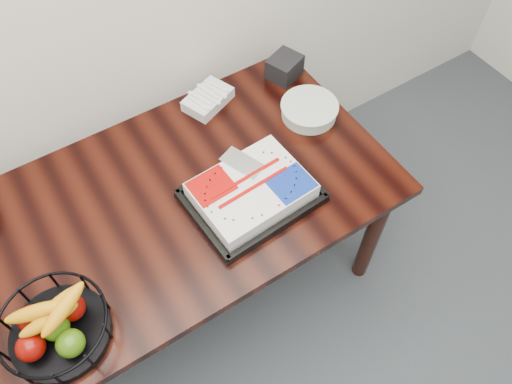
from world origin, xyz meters
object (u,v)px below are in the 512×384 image
plate_stack (309,110)px  napkin_box (284,67)px  cake_tray (251,192)px  fruit_basket (55,327)px  table (153,224)px

plate_stack → napkin_box: size_ratio=1.74×
plate_stack → napkin_box: (0.05, 0.25, 0.02)m
cake_tray → fruit_basket: 0.76m
cake_tray → napkin_box: (0.46, 0.47, 0.01)m
fruit_basket → plate_stack: fruit_basket is taller
cake_tray → napkin_box: napkin_box is taller
plate_stack → napkin_box: bearing=79.5°
fruit_basket → plate_stack: size_ratio=1.39×
napkin_box → table: bearing=-158.3°
fruit_basket → table: bearing=32.0°
fruit_basket → plate_stack: bearing=15.9°
cake_tray → plate_stack: (0.42, 0.22, -0.01)m
cake_tray → plate_stack: cake_tray is taller
fruit_basket → napkin_box: bearing=25.4°
table → cake_tray: bearing=-23.7°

